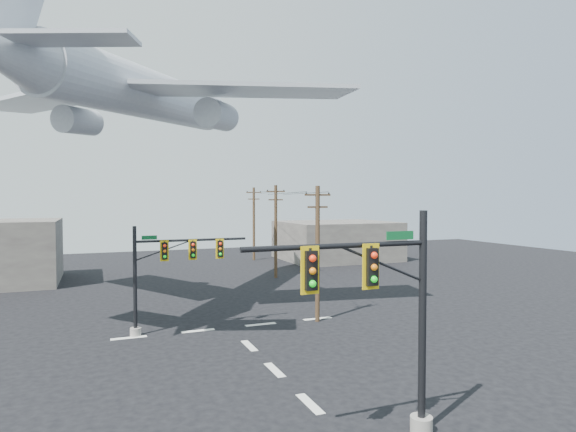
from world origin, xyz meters
name	(u,v)px	position (x,y,z in m)	size (l,w,h in m)	color
ground	(310,404)	(0.00, 0.00, 0.00)	(120.00, 120.00, 0.00)	black
lane_markings	(265,361)	(0.00, 5.33, 0.01)	(14.00, 21.20, 0.01)	silver
signal_mast_near	(389,319)	(1.24, -3.55, 4.05)	(6.78, 0.84, 7.61)	gray
signal_mast_far	(165,272)	(-3.88, 12.30, 3.66)	(7.01, 0.71, 6.42)	gray
utility_pole_a	(318,251)	(5.71, 11.40, 4.63)	(1.77, 0.30, 8.85)	#4B3420
utility_pole_b	(276,229)	(9.25, 28.79, 4.92)	(1.90, 0.41, 9.41)	#4B3420
utility_pole_c	(254,222)	(11.50, 43.11, 4.98)	(1.88, 0.76, 9.52)	#4B3420
power_lines	(277,193)	(8.78, 27.22, 8.60)	(7.47, 31.71, 0.33)	black
airliner	(148,95)	(-4.07, 19.62, 15.52)	(26.15, 28.96, 8.61)	silver
building_right	(336,240)	(22.00, 40.00, 2.50)	(14.00, 12.00, 5.00)	slate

